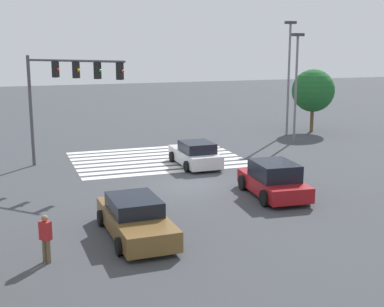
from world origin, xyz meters
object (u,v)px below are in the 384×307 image
street_light_pole_b (289,68)px  car_3 (195,154)px  traffic_signal_mast (64,84)px  tree_corner_b (313,91)px  car_2 (274,180)px  car_1 (135,218)px  street_light_pole_a (296,77)px  pedestrian (46,236)px

street_light_pole_b → car_3: bearing=37.0°
traffic_signal_mast → tree_corner_b: traffic_signal_mast is taller
car_2 → car_3: bearing=15.0°
car_1 → car_2: bearing=110.5°
car_2 → car_1: bearing=116.2°
car_3 → street_light_pole_a: bearing=-63.0°
car_2 → street_light_pole_a: 14.25m
tree_corner_b → street_light_pole_a: bearing=43.9°
traffic_signal_mast → pedestrian: bearing=-54.5°
car_3 → street_light_pole_a: 10.75m
pedestrian → street_light_pole_a: (-17.80, -15.68, 3.60)m
traffic_signal_mast → street_light_pole_b: (-16.71, -6.03, 0.29)m
pedestrian → street_light_pole_b: street_light_pole_b is taller
street_light_pole_a → street_light_pole_b: 3.00m
traffic_signal_mast → street_light_pole_b: size_ratio=0.74×
car_1 → tree_corner_b: size_ratio=1.03×
street_light_pole_a → pedestrian: bearing=41.4°
car_1 → car_2: size_ratio=1.12×
street_light_pole_b → car_2: bearing=58.9°
car_3 → pedestrian: bearing=140.5°
car_1 → street_light_pole_a: (-14.61, -14.29, 3.81)m
car_2 → pedestrian: car_2 is taller
traffic_signal_mast → car_1: (-1.11, 11.06, -3.99)m
car_1 → car_3: car_3 is taller
traffic_signal_mast → street_light_pole_a: size_ratio=0.83×
tree_corner_b → car_3: bearing=32.8°
car_3 → pedestrian: pedestrian is taller
street_light_pole_a → street_light_pole_b: bearing=-109.6°
pedestrian → tree_corner_b: (-21.23, -18.98, 2.30)m
pedestrian → car_3: bearing=6.8°
traffic_signal_mast → street_light_pole_b: bearing=64.8°
car_2 → street_light_pole_a: street_light_pole_a is taller
car_2 → tree_corner_b: tree_corner_b is taller
pedestrian → traffic_signal_mast: bearing=36.2°
traffic_signal_mast → car_3: 8.02m
tree_corner_b → car_1: bearing=44.3°
pedestrian → street_light_pole_a: size_ratio=0.21×
car_2 → tree_corner_b: (-11.04, -14.76, 2.41)m
car_2 → pedestrian: bearing=116.7°
traffic_signal_mast → tree_corner_b: (-19.15, -6.53, -1.48)m
traffic_signal_mast → car_1: size_ratio=1.23×
car_2 → street_light_pole_b: size_ratio=0.53×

